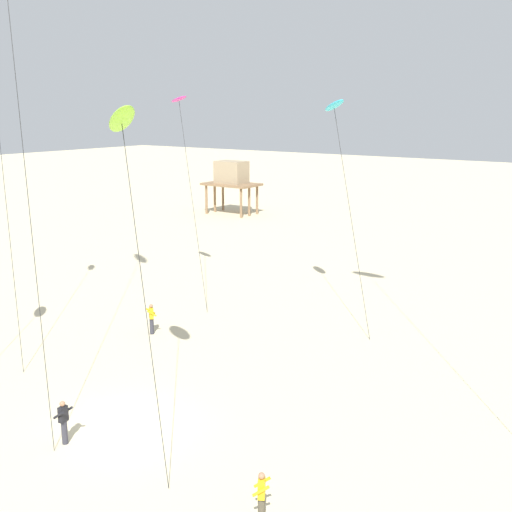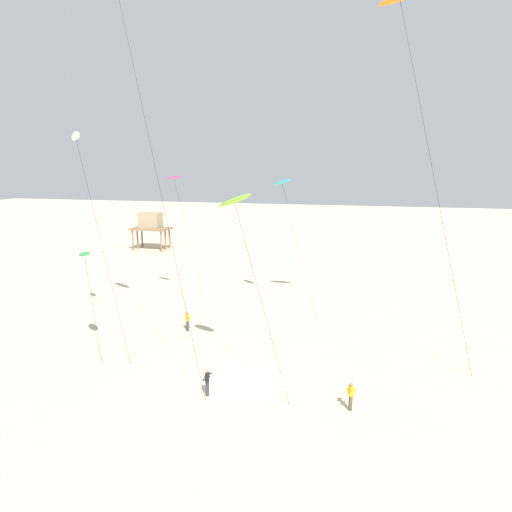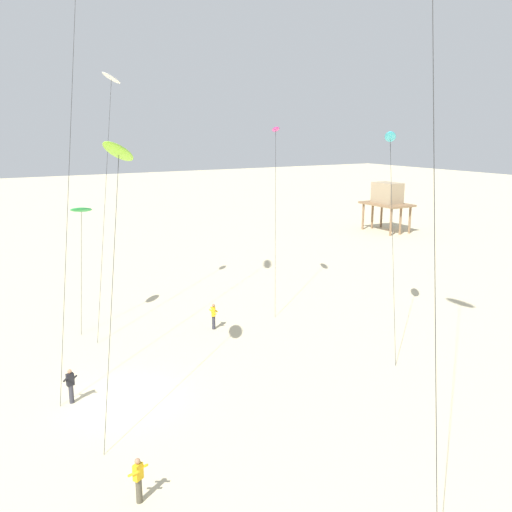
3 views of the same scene
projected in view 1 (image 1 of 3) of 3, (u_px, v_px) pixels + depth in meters
The scene contains 8 objects.
ground_plane at pixel (127, 427), 23.79m from camera, with size 260.00×260.00×0.00m, color beige.
kite_lime at pixel (122, 121), 21.39m from camera, with size 5.45×3.66×12.08m.
kite_magenta at pixel (179, 103), 38.40m from camera, with size 5.18×3.26×12.61m.
kite_cyan at pixel (334, 107), 33.85m from camera, with size 4.95×3.48×12.40m.
kite_flyer_nearest at pixel (64, 421), 22.39m from camera, with size 0.57×0.60×1.67m.
kite_flyer_middle at pixel (262, 497), 18.04m from camera, with size 0.70×0.71×1.67m.
kite_flyer_furthest at pixel (151, 318), 33.31m from camera, with size 0.72×0.72×1.67m.
stilt_house at pixel (231, 176), 70.16m from camera, with size 6.13×3.81×5.99m.
Camera 1 is at (16.48, -14.84, 11.86)m, focal length 43.82 mm.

